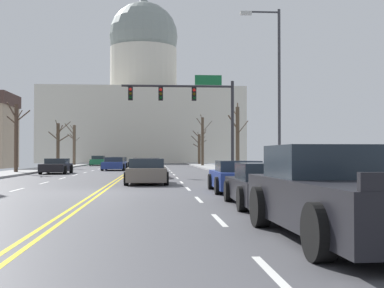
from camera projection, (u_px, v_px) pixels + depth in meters
The scene contains 21 objects.
ground at pixel (99, 192), 19.57m from camera, with size 20.00×180.00×0.20m.
signal_gantry at pixel (193, 102), 36.46m from camera, with size 7.91×0.41×6.92m.
street_lamp_right at pixel (275, 81), 25.43m from camera, with size 2.00×0.24×8.45m.
capitol_building at pixel (143, 108), 99.20m from camera, with size 35.93×22.72×33.09m.
sedan_near_00 at pixel (147, 168), 32.86m from camera, with size 2.08×4.33×1.23m.
sedan_near_01 at pixel (147, 172), 25.51m from camera, with size 2.09×4.32×1.24m.
sedan_near_02 at pixel (237, 177), 20.06m from camera, with size 2.04×4.62×1.20m.
sedan_near_03 at pixel (266, 186), 14.44m from camera, with size 2.02×4.59×1.20m.
pickup_truck_near_04 at pixel (342, 196), 8.82m from camera, with size 2.49×5.68×1.60m.
sedan_oncoming_00 at pixel (56, 166), 39.69m from camera, with size 2.04×4.40×1.15m.
sedan_oncoming_01 at pixel (115, 164), 47.97m from camera, with size 2.22×4.63×1.21m.
sedan_oncoming_02 at pixel (119, 163), 56.50m from camera, with size 2.04×4.58×1.20m.
sedan_oncoming_03 at pixel (98, 161), 69.76m from camera, with size 2.07×4.56×1.31m.
bare_tree_00 at pixel (203, 140), 63.94m from camera, with size 1.95×2.06×6.26m.
bare_tree_01 at pixel (58, 144), 54.92m from camera, with size 2.30×2.06×4.92m.
bare_tree_02 at pixel (237, 137), 42.19m from camera, with size 1.64×2.45×5.63m.
bare_tree_03 at pixel (74, 144), 67.69m from camera, with size 1.76×1.76×5.37m.
bare_tree_04 at pixel (199, 148), 74.10m from camera, with size 2.27×1.21×4.74m.
bare_tree_05 at pixel (16, 136), 39.35m from camera, with size 2.03×1.87×5.24m.
pedestrian_00 at pixel (297, 163), 21.61m from camera, with size 0.35×0.34×1.72m.
bicycle_parked at pixel (284, 177), 22.20m from camera, with size 0.12×1.77×0.85m.
Camera 1 is at (2.08, -19.80, 1.43)m, focal length 48.56 mm.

